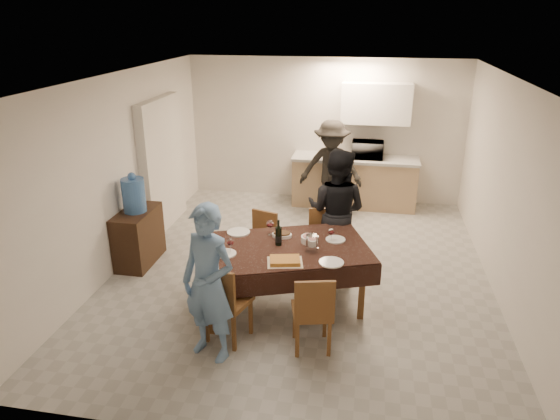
{
  "coord_description": "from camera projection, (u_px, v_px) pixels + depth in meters",
  "views": [
    {
      "loc": [
        0.8,
        -6.04,
        3.32
      ],
      "look_at": [
        -0.23,
        -0.3,
        1.0
      ],
      "focal_mm": 32.0,
      "sensor_mm": 36.0,
      "label": 1
    }
  ],
  "objects": [
    {
      "name": "plate_far_right",
      "position": [
        336.0,
        239.0,
        5.98
      ],
      "size": [
        0.24,
        0.24,
        0.01
      ],
      "primitive_type": "cylinder",
      "color": "white",
      "rests_on": "dining_table"
    },
    {
      "name": "kitchen_base_cabinet",
      "position": [
        354.0,
        183.0,
        9.08
      ],
      "size": [
        2.2,
        0.6,
        0.86
      ],
      "primitive_type": "cube",
      "color": "tan",
      "rests_on": "floor"
    },
    {
      "name": "wall_back",
      "position": [
        324.0,
        131.0,
        9.15
      ],
      "size": [
        5.0,
        0.02,
        2.6
      ],
      "primitive_type": "cube",
      "color": "silver",
      "rests_on": "floor"
    },
    {
      "name": "wall_left",
      "position": [
        121.0,
        171.0,
        6.81
      ],
      "size": [
        0.02,
        6.0,
        2.6
      ],
      "primitive_type": "cube",
      "color": "silver",
      "rests_on": "floor"
    },
    {
      "name": "mushroom_dish",
      "position": [
        282.0,
        235.0,
        6.06
      ],
      "size": [
        0.22,
        0.22,
        0.04
      ],
      "primitive_type": "cylinder",
      "color": "white",
      "rests_on": "dining_table"
    },
    {
      "name": "salad_bowl",
      "position": [
        310.0,
        239.0,
        5.9
      ],
      "size": [
        0.2,
        0.2,
        0.08
      ],
      "primitive_type": "cylinder",
      "color": "white",
      "rests_on": "dining_table"
    },
    {
      "name": "ceiling",
      "position": [
        304.0,
        77.0,
        5.92
      ],
      "size": [
        5.0,
        6.0,
        0.02
      ],
      "primitive_type": "cube",
      "color": "white",
      "rests_on": "wall_back"
    },
    {
      "name": "upper_cabinet",
      "position": [
        376.0,
        104.0,
        8.63
      ],
      "size": [
        1.2,
        0.34,
        0.7
      ],
      "primitive_type": "cube",
      "color": "white",
      "rests_on": "wall_back"
    },
    {
      "name": "microwave",
      "position": [
        368.0,
        150.0,
        8.81
      ],
      "size": [
        0.55,
        0.37,
        0.3
      ],
      "primitive_type": "imported",
      "rotation": [
        0.0,
        0.0,
        3.14
      ],
      "color": "white",
      "rests_on": "kitchen_worktop"
    },
    {
      "name": "plate_near_right",
      "position": [
        331.0,
        262.0,
        5.43
      ],
      "size": [
        0.27,
        0.27,
        0.02
      ],
      "primitive_type": "cylinder",
      "color": "white",
      "rests_on": "dining_table"
    },
    {
      "name": "water_pitcher",
      "position": [
        312.0,
        243.0,
        5.66
      ],
      "size": [
        0.13,
        0.13,
        0.2
      ],
      "primitive_type": "cylinder",
      "color": "white",
      "rests_on": "dining_table"
    },
    {
      "name": "console",
      "position": [
        139.0,
        237.0,
        6.99
      ],
      "size": [
        0.42,
        0.84,
        0.78
      ],
      "primitive_type": "cube",
      "color": "#301F10",
      "rests_on": "floor"
    },
    {
      "name": "kitchen_worktop",
      "position": [
        355.0,
        159.0,
        8.91
      ],
      "size": [
        2.24,
        0.64,
        0.05
      ],
      "primitive_type": "cube",
      "color": "#A4A4A0",
      "rests_on": "kitchen_base_cabinet"
    },
    {
      "name": "chair_near_right",
      "position": [
        311.0,
        306.0,
        5.05
      ],
      "size": [
        0.49,
        0.49,
        0.48
      ],
      "rotation": [
        0.0,
        0.0,
        0.23
      ],
      "color": "brown",
      "rests_on": "floor"
    },
    {
      "name": "person_kitchen",
      "position": [
        331.0,
        168.0,
        8.58
      ],
      "size": [
        1.07,
        0.61,
        1.66
      ],
      "primitive_type": "imported",
      "color": "black",
      "rests_on": "floor"
    },
    {
      "name": "dining_table",
      "position": [
        282.0,
        250.0,
        5.82
      ],
      "size": [
        2.27,
        1.78,
        0.78
      ],
      "rotation": [
        0.0,
        0.0,
        0.35
      ],
      "color": "black",
      "rests_on": "floor"
    },
    {
      "name": "wall_right",
      "position": [
        508.0,
        193.0,
        5.99
      ],
      "size": [
        0.02,
        6.0,
        2.6
      ],
      "primitive_type": "cube",
      "color": "silver",
      "rests_on": "floor"
    },
    {
      "name": "plate_far_left",
      "position": [
        239.0,
        232.0,
        6.17
      ],
      "size": [
        0.29,
        0.29,
        0.02
      ],
      "primitive_type": "cylinder",
      "color": "white",
      "rests_on": "dining_table"
    },
    {
      "name": "wine_bottle",
      "position": [
        279.0,
        233.0,
        5.8
      ],
      "size": [
        0.08,
        0.08,
        0.31
      ],
      "primitive_type": null,
      "color": "black",
      "rests_on": "dining_table"
    },
    {
      "name": "chair_far_left",
      "position": [
        257.0,
        241.0,
        6.59
      ],
      "size": [
        0.48,
        0.49,
        0.45
      ],
      "rotation": [
        0.0,
        0.0,
        2.83
      ],
      "color": "brown",
      "rests_on": "floor"
    },
    {
      "name": "wine_glass_a",
      "position": [
        230.0,
        245.0,
        5.63
      ],
      "size": [
        0.08,
        0.08,
        0.18
      ],
      "primitive_type": null,
      "color": "white",
      "rests_on": "dining_table"
    },
    {
      "name": "plate_near_left",
      "position": [
        225.0,
        254.0,
        5.62
      ],
      "size": [
        0.26,
        0.26,
        0.01
      ],
      "primitive_type": "cylinder",
      "color": "white",
      "rests_on": "dining_table"
    },
    {
      "name": "savoury_tart",
      "position": [
        285.0,
        261.0,
        5.43
      ],
      "size": [
        0.43,
        0.36,
        0.05
      ],
      "primitive_type": "cube",
      "rotation": [
        0.0,
        0.0,
        0.21
      ],
      "color": "gold",
      "rests_on": "dining_table"
    },
    {
      "name": "chair_near_left",
      "position": [
        225.0,
        296.0,
        5.19
      ],
      "size": [
        0.53,
        0.54,
        0.51
      ],
      "rotation": [
        0.0,
        0.0,
        -0.3
      ],
      "color": "brown",
      "rests_on": "floor"
    },
    {
      "name": "floor",
      "position": [
        300.0,
        271.0,
        6.88
      ],
      "size": [
        5.0,
        6.0,
        0.02
      ],
      "primitive_type": "cube",
      "color": "#9F9E9A",
      "rests_on": "ground"
    },
    {
      "name": "stub_partition",
      "position": [
        162.0,
        164.0,
        7.99
      ],
      "size": [
        0.15,
        1.4,
        2.1
      ],
      "primitive_type": "cube",
      "color": "silver",
      "rests_on": "floor"
    },
    {
      "name": "wine_glass_c",
      "position": [
        270.0,
        228.0,
        6.07
      ],
      "size": [
        0.09,
        0.09,
        0.2
      ],
      "primitive_type": null,
      "color": "white",
      "rests_on": "dining_table"
    },
    {
      "name": "water_jug",
      "position": [
        134.0,
        195.0,
        6.76
      ],
      "size": [
        0.31,
        0.31,
        0.47
      ],
      "primitive_type": "cylinder",
      "color": "#467CC9",
      "rests_on": "console"
    },
    {
      "name": "person_far",
      "position": [
        336.0,
        211.0,
        6.64
      ],
      "size": [
        0.97,
        0.85,
        1.71
      ],
      "primitive_type": "imported",
      "rotation": [
        0.0,
        0.0,
        2.87
      ],
      "color": "black",
      "rests_on": "floor"
    },
    {
      "name": "chair_far_right",
      "position": [
        325.0,
        242.0,
        6.41
      ],
      "size": [
        0.5,
        0.51,
        0.5
      ],
      "rotation": [
        0.0,
        0.0,
        3.35
      ],
      "color": "brown",
      "rests_on": "floor"
    },
    {
      "name": "wine_glass_b",
      "position": [
        331.0,
        235.0,
        5.91
      ],
      "size": [
        0.08,
        0.08,
        0.17
      ],
      "primitive_type": null,
      "color": "white",
      "rests_on": "dining_table"
    },
    {
      "name": "wall_front",
      "position": [
        246.0,
        308.0,
        3.66
      ],
      "size": [
        5.0,
        0.02,
        2.6
      ],
      "primitive_type": "cube",
      "color": "silver",
      "rests_on": "floor"
    },
    {
      "name": "person_near",
      "position": [
        209.0,
        284.0,
        4.91
      ],
      "size": [
        0.7,
        0.58,
        1.66
      ],
      "primitive_type": "imported",
      "rotation": [
        0.0,
        0.0,
        -0.34
      ],
      "color": "#6188B6",
      "rests_on": "floor"
    }
  ]
}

